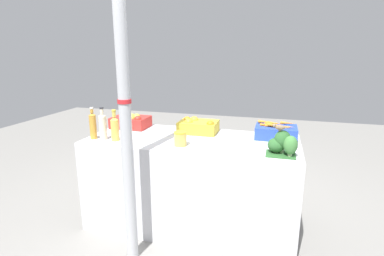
{
  "coord_description": "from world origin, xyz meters",
  "views": [
    {
      "loc": [
        0.71,
        -2.51,
        1.62
      ],
      "look_at": [
        0.0,
        0.0,
        0.95
      ],
      "focal_mm": 28.0,
      "sensor_mm": 36.0,
      "label": 1
    }
  ],
  "objects_px": {
    "broccoli_pile": "(282,144)",
    "sparrow_bird": "(279,127)",
    "carrot_crate": "(276,132)",
    "juice_bottle_golden": "(115,128)",
    "apple_crate": "(131,121)",
    "support_pole": "(125,117)",
    "orange_crate": "(198,126)",
    "juice_bottle_cloudy": "(103,126)",
    "juice_bottle_amber": "(93,125)",
    "pickle_jar": "(180,139)"
  },
  "relations": [
    {
      "from": "broccoli_pile",
      "to": "sparrow_bird",
      "type": "bearing_deg",
      "value": 177.73
    },
    {
      "from": "carrot_crate",
      "to": "broccoli_pile",
      "type": "relative_size",
      "value": 1.61
    },
    {
      "from": "carrot_crate",
      "to": "broccoli_pile",
      "type": "distance_m",
      "value": 0.45
    },
    {
      "from": "juice_bottle_golden",
      "to": "sparrow_bird",
      "type": "distance_m",
      "value": 1.39
    },
    {
      "from": "apple_crate",
      "to": "sparrow_bird",
      "type": "distance_m",
      "value": 1.55
    },
    {
      "from": "support_pole",
      "to": "carrot_crate",
      "type": "bearing_deg",
      "value": 38.75
    },
    {
      "from": "orange_crate",
      "to": "sparrow_bird",
      "type": "relative_size",
      "value": 2.69
    },
    {
      "from": "apple_crate",
      "to": "broccoli_pile",
      "type": "bearing_deg",
      "value": -16.54
    },
    {
      "from": "juice_bottle_cloudy",
      "to": "broccoli_pile",
      "type": "bearing_deg",
      "value": 0.69
    },
    {
      "from": "orange_crate",
      "to": "carrot_crate",
      "type": "relative_size",
      "value": 1.0
    },
    {
      "from": "carrot_crate",
      "to": "juice_bottle_cloudy",
      "type": "height_order",
      "value": "juice_bottle_cloudy"
    },
    {
      "from": "juice_bottle_amber",
      "to": "juice_bottle_golden",
      "type": "bearing_deg",
      "value": 0.0
    },
    {
      "from": "orange_crate",
      "to": "pickle_jar",
      "type": "relative_size",
      "value": 3.02
    },
    {
      "from": "juice_bottle_golden",
      "to": "apple_crate",
      "type": "bearing_deg",
      "value": 100.46
    },
    {
      "from": "orange_crate",
      "to": "juice_bottle_golden",
      "type": "height_order",
      "value": "juice_bottle_golden"
    },
    {
      "from": "apple_crate",
      "to": "sparrow_bird",
      "type": "height_order",
      "value": "sparrow_bird"
    },
    {
      "from": "support_pole",
      "to": "carrot_crate",
      "type": "relative_size",
      "value": 6.35
    },
    {
      "from": "carrot_crate",
      "to": "sparrow_bird",
      "type": "distance_m",
      "value": 0.48
    },
    {
      "from": "carrot_crate",
      "to": "pickle_jar",
      "type": "distance_m",
      "value": 0.89
    },
    {
      "from": "orange_crate",
      "to": "broccoli_pile",
      "type": "bearing_deg",
      "value": -29.7
    },
    {
      "from": "apple_crate",
      "to": "carrot_crate",
      "type": "xyz_separation_m",
      "value": [
        1.46,
        0.0,
        -0.01
      ]
    },
    {
      "from": "juice_bottle_golden",
      "to": "orange_crate",
      "type": "bearing_deg",
      "value": 36.54
    },
    {
      "from": "juice_bottle_amber",
      "to": "broccoli_pile",
      "type": "bearing_deg",
      "value": 0.64
    },
    {
      "from": "juice_bottle_amber",
      "to": "carrot_crate",
      "type": "bearing_deg",
      "value": 16.46
    },
    {
      "from": "juice_bottle_amber",
      "to": "sparrow_bird",
      "type": "height_order",
      "value": "juice_bottle_amber"
    },
    {
      "from": "apple_crate",
      "to": "juice_bottle_amber",
      "type": "xyz_separation_m",
      "value": [
        -0.13,
        -0.47,
        0.06
      ]
    },
    {
      "from": "support_pole",
      "to": "juice_bottle_golden",
      "type": "xyz_separation_m",
      "value": [
        -0.32,
        0.38,
        -0.2
      ]
    },
    {
      "from": "carrot_crate",
      "to": "juice_bottle_amber",
      "type": "height_order",
      "value": "juice_bottle_amber"
    },
    {
      "from": "apple_crate",
      "to": "sparrow_bird",
      "type": "relative_size",
      "value": 2.69
    },
    {
      "from": "juice_bottle_amber",
      "to": "juice_bottle_cloudy",
      "type": "height_order",
      "value": "juice_bottle_cloudy"
    },
    {
      "from": "juice_bottle_amber",
      "to": "pickle_jar",
      "type": "height_order",
      "value": "juice_bottle_amber"
    },
    {
      "from": "juice_bottle_cloudy",
      "to": "pickle_jar",
      "type": "bearing_deg",
      "value": 1.16
    },
    {
      "from": "juice_bottle_cloudy",
      "to": "pickle_jar",
      "type": "height_order",
      "value": "juice_bottle_cloudy"
    },
    {
      "from": "orange_crate",
      "to": "juice_bottle_amber",
      "type": "distance_m",
      "value": 0.97
    },
    {
      "from": "carrot_crate",
      "to": "juice_bottle_amber",
      "type": "distance_m",
      "value": 1.66
    },
    {
      "from": "apple_crate",
      "to": "juice_bottle_amber",
      "type": "relative_size",
      "value": 1.27
    },
    {
      "from": "sparrow_bird",
      "to": "broccoli_pile",
      "type": "bearing_deg",
      "value": -175.5
    },
    {
      "from": "broccoli_pile",
      "to": "juice_bottle_cloudy",
      "type": "bearing_deg",
      "value": -179.31
    },
    {
      "from": "broccoli_pile",
      "to": "pickle_jar",
      "type": "distance_m",
      "value": 0.82
    },
    {
      "from": "orange_crate",
      "to": "juice_bottle_amber",
      "type": "relative_size",
      "value": 1.27
    },
    {
      "from": "juice_bottle_cloudy",
      "to": "juice_bottle_golden",
      "type": "distance_m",
      "value": 0.12
    },
    {
      "from": "apple_crate",
      "to": "orange_crate",
      "type": "distance_m",
      "value": 0.72
    },
    {
      "from": "carrot_crate",
      "to": "juice_bottle_golden",
      "type": "height_order",
      "value": "juice_bottle_golden"
    },
    {
      "from": "juice_bottle_amber",
      "to": "sparrow_bird",
      "type": "relative_size",
      "value": 2.13
    },
    {
      "from": "orange_crate",
      "to": "juice_bottle_cloudy",
      "type": "distance_m",
      "value": 0.89
    },
    {
      "from": "juice_bottle_amber",
      "to": "juice_bottle_golden",
      "type": "height_order",
      "value": "juice_bottle_amber"
    },
    {
      "from": "pickle_jar",
      "to": "juice_bottle_cloudy",
      "type": "bearing_deg",
      "value": -178.84
    },
    {
      "from": "support_pole",
      "to": "broccoli_pile",
      "type": "distance_m",
      "value": 1.2
    },
    {
      "from": "broccoli_pile",
      "to": "juice_bottle_cloudy",
      "type": "distance_m",
      "value": 1.54
    },
    {
      "from": "support_pole",
      "to": "juice_bottle_cloudy",
      "type": "distance_m",
      "value": 0.6
    }
  ]
}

